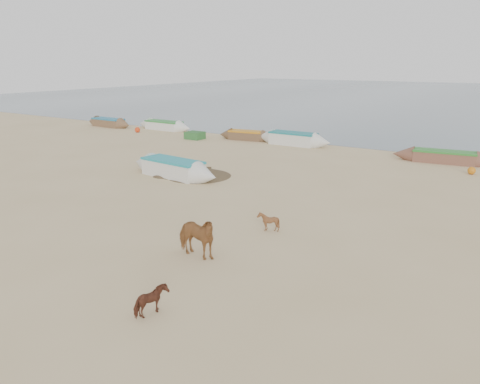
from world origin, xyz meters
name	(u,v)px	position (x,y,z in m)	size (l,w,h in m)	color
ground	(179,245)	(0.00, 0.00, 0.00)	(140.00, 140.00, 0.00)	tan
sea	(479,97)	(0.00, 82.00, 0.01)	(160.00, 160.00, 0.00)	slate
cow_adult	(195,237)	(1.19, -0.53, 0.73)	(0.79, 1.73, 1.46)	brown
calf_front	(268,222)	(1.96, 2.96, 0.38)	(0.61, 0.68, 0.75)	brown
calf_right	(152,302)	(2.53, -4.04, 0.39)	(0.78, 0.67, 0.78)	#53291A
near_canoe	(173,168)	(-6.84, 7.64, 0.49)	(6.46, 1.38, 0.98)	silver
debris_pile	(199,171)	(-5.72, 8.54, 0.27)	(3.66, 3.66, 0.55)	brown
waterline_canoes	(378,147)	(0.69, 20.80, 0.43)	(59.99, 4.01, 0.99)	brown
beach_clutter	(433,157)	(4.59, 19.88, 0.30)	(44.30, 4.62, 0.64)	#2B602C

